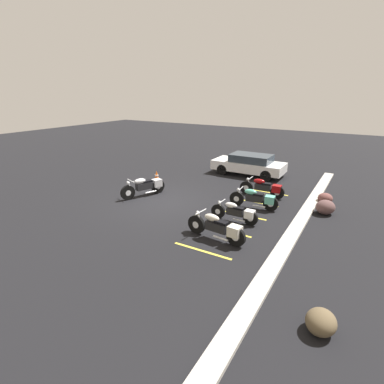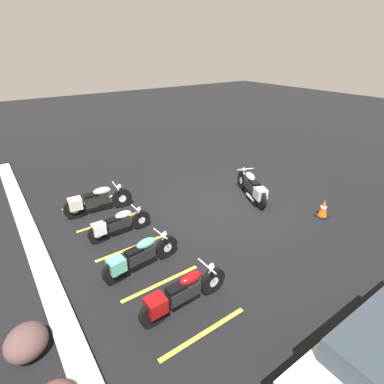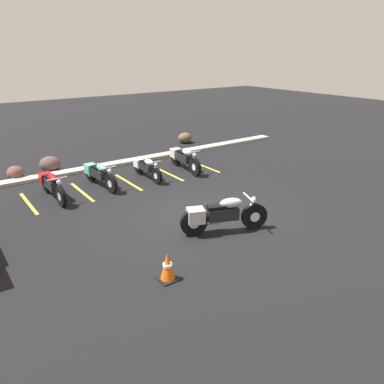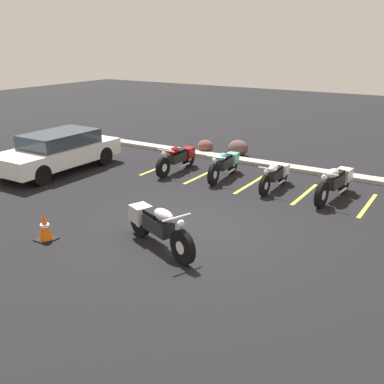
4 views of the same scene
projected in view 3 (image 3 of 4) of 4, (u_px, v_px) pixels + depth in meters
The scene contains 16 objects.
ground at pixel (202, 216), 10.80m from camera, with size 60.00×60.00×0.00m, color black.
motorcycle_silver_featured at pixel (220, 215), 9.71m from camera, with size 2.26×1.10×0.93m.
parked_bike_0 at pixel (52, 184), 12.01m from camera, with size 0.62×2.21×0.87m.
parked_bike_1 at pixel (99, 174), 13.06m from camera, with size 0.61×2.17×0.85m.
parked_bike_2 at pixel (146, 167), 13.91m from camera, with size 0.55×1.97×0.78m.
parked_bike_3 at pixel (184, 158), 14.87m from camera, with size 0.67×2.31×0.91m.
concrete_curb at pixel (112, 164), 15.50m from camera, with size 18.00×0.50×0.12m, color #A8A399.
landscape_rock_0 at pixel (15, 173), 13.85m from camera, with size 0.65×0.60×0.50m, color brown.
landscape_rock_1 at pixel (185, 138), 19.23m from camera, with size 0.72×0.64×0.53m, color brown.
landscape_rock_2 at pixel (50, 164), 14.69m from camera, with size 0.80×0.74×0.61m, color brown.
traffic_cone at pixel (168, 267), 7.75m from camera, with size 0.40×0.40×0.63m.
stall_line_0 at pixel (29, 203), 11.71m from camera, with size 0.10×2.10×0.00m, color gold.
stall_line_1 at pixel (82, 192), 12.65m from camera, with size 0.10×2.10×0.00m, color gold.
stall_line_2 at pixel (128, 182), 13.59m from camera, with size 0.10×2.10×0.00m, color gold.
stall_line_3 at pixel (168, 174), 14.52m from camera, with size 0.10×2.10×0.00m, color gold.
stall_line_4 at pixel (204, 166), 15.46m from camera, with size 0.10×2.10×0.00m, color gold.
Camera 3 is at (-5.96, -7.83, 4.51)m, focal length 35.00 mm.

